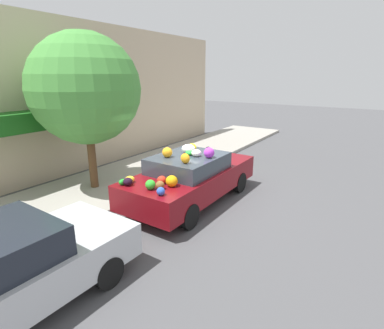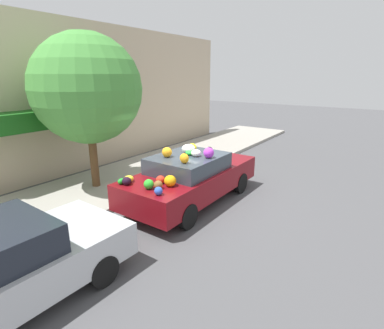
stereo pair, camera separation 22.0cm
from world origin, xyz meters
name	(u,v)px [view 1 (the left image)]	position (x,y,z in m)	size (l,w,h in m)	color
ground_plane	(187,199)	(0.00, 0.00, 0.00)	(60.00, 60.00, 0.00)	#4C4C4F
sidewalk_curb	(121,180)	(0.00, 2.70, 0.07)	(24.00, 3.20, 0.14)	#9E998E
building_facade	(69,100)	(-0.10, 4.91, 2.64)	(18.00, 1.20, 5.34)	#C6B293
street_tree	(85,89)	(-1.02, 2.78, 3.09)	(3.15, 3.15, 4.54)	brown
fire_hydrant	(161,166)	(0.99, 1.73, 0.48)	(0.20, 0.20, 0.70)	#B2B2B7
art_car	(191,177)	(-0.05, -0.19, 0.75)	(4.46, 1.89, 1.67)	maroon
parked_car_plain	(1,272)	(-5.08, -0.15, 0.70)	(4.02, 1.90, 1.38)	#B7BABF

